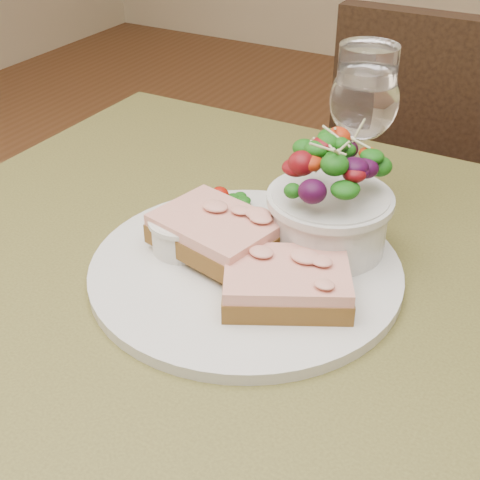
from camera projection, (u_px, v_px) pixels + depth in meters
The scene contains 9 objects.
cafe_table at pixel (227, 364), 0.71m from camera, with size 0.80×0.80×0.75m.
chair_far at pixel (444, 298), 1.38m from camera, with size 0.42×0.42×0.90m.
dinner_plate at pixel (246, 269), 0.67m from camera, with size 0.31×0.31×0.01m, color silver.
sandwich_front at pixel (287, 282), 0.62m from camera, with size 0.14×0.13×0.03m.
sandwich_back at pixel (216, 232), 0.67m from camera, with size 0.14×0.11×0.03m.
ramekin at pixel (183, 232), 0.68m from camera, with size 0.07×0.07×0.04m.
salad_bowl at pixel (330, 196), 0.66m from camera, with size 0.12×0.12×0.13m.
garnish at pixel (230, 198), 0.77m from camera, with size 0.05×0.04×0.02m.
wine_glass at pixel (364, 105), 0.73m from camera, with size 0.08×0.08×0.18m.
Camera 1 is at (0.27, -0.45, 1.14)m, focal length 50.00 mm.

